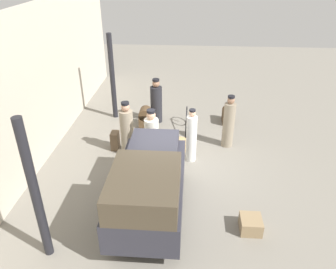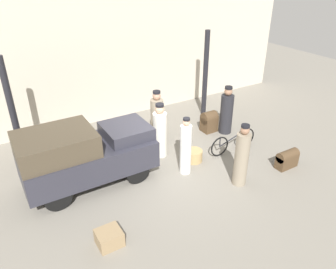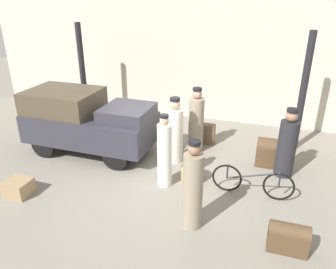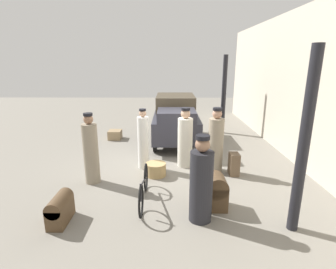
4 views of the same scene
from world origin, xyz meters
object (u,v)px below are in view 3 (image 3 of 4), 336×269
at_px(porter_standing_middle, 175,133).
at_px(conductor_in_dark_uniform, 287,146).
at_px(truck, 87,120).
at_px(trunk_large_brown, 288,237).
at_px(trunk_wicker_pale, 19,188).
at_px(porter_carrying_trunk, 196,122).
at_px(suitcase_small_leather, 208,134).
at_px(porter_with_bicycle, 165,154).
at_px(bicycle, 252,182).
at_px(trunk_barrel_dark, 266,151).
at_px(porter_lifting_near_truck, 193,189).
at_px(wicker_basket, 192,174).

height_order(porter_standing_middle, conductor_in_dark_uniform, porter_standing_middle).
height_order(truck, trunk_large_brown, truck).
bearing_deg(trunk_wicker_pale, porter_standing_middle, 43.37).
height_order(porter_carrying_trunk, trunk_wicker_pale, porter_carrying_trunk).
relative_size(porter_standing_middle, suitcase_small_leather, 2.88).
distance_m(truck, porter_carrying_trunk, 2.98).
height_order(porter_carrying_trunk, conductor_in_dark_uniform, porter_carrying_trunk).
height_order(conductor_in_dark_uniform, trunk_wicker_pale, conductor_in_dark_uniform).
bearing_deg(trunk_large_brown, suitcase_small_leather, 120.14).
height_order(suitcase_small_leather, trunk_wicker_pale, suitcase_small_leather).
relative_size(porter_with_bicycle, suitcase_small_leather, 2.86).
relative_size(truck, conductor_in_dark_uniform, 2.02).
bearing_deg(truck, bicycle, -9.85).
distance_m(porter_with_bicycle, trunk_barrel_dark, 2.79).
relative_size(bicycle, porter_standing_middle, 1.02).
bearing_deg(suitcase_small_leather, bicycle, -57.51).
bearing_deg(trunk_barrel_dark, conductor_in_dark_uniform, -40.10).
distance_m(porter_carrying_trunk, suitcase_small_leather, 0.75).
bearing_deg(conductor_in_dark_uniform, truck, -175.92).
xyz_separation_m(porter_with_bicycle, trunk_barrel_dark, (2.16, 1.71, -0.42)).
relative_size(bicycle, suitcase_small_leather, 2.92).
height_order(porter_lifting_near_truck, suitcase_small_leather, porter_lifting_near_truck).
distance_m(conductor_in_dark_uniform, trunk_large_brown, 2.71).
bearing_deg(suitcase_small_leather, porter_lifting_near_truck, -82.57).
distance_m(porter_with_bicycle, suitcase_small_leather, 2.58).
bearing_deg(trunk_large_brown, conductor_in_dark_uniform, 92.19).
height_order(trunk_wicker_pale, trunk_large_brown, trunk_large_brown).
xyz_separation_m(porter_lifting_near_truck, suitcase_small_leather, (-0.48, 3.69, -0.52)).
bearing_deg(porter_with_bicycle, porter_lifting_near_truck, -51.25).
height_order(truck, suitcase_small_leather, truck).
bearing_deg(porter_standing_middle, conductor_in_dark_uniform, 3.07).
height_order(conductor_in_dark_uniform, trunk_barrel_dark, conductor_in_dark_uniform).
xyz_separation_m(porter_with_bicycle, suitcase_small_leather, (0.49, 2.48, -0.50)).
bearing_deg(trunk_barrel_dark, porter_with_bicycle, -141.63).
bearing_deg(porter_carrying_trunk, porter_with_bicycle, -96.26).
relative_size(truck, porter_lifting_near_truck, 1.93).
relative_size(truck, porter_carrying_trunk, 1.92).
distance_m(truck, conductor_in_dark_uniform, 5.19).
xyz_separation_m(porter_standing_middle, trunk_large_brown, (2.84, -2.52, -0.50)).
relative_size(truck, trunk_wicker_pale, 6.52).
bearing_deg(suitcase_small_leather, trunk_large_brown, -59.86).
bearing_deg(suitcase_small_leather, truck, -153.67).
height_order(porter_lifting_near_truck, trunk_wicker_pale, porter_lifting_near_truck).
relative_size(porter_carrying_trunk, trunk_large_brown, 2.66).
bearing_deg(suitcase_small_leather, wicker_basket, -87.99).
relative_size(bicycle, wicker_basket, 3.25).
xyz_separation_m(porter_standing_middle, suitcase_small_leather, (0.63, 1.29, -0.48)).
relative_size(suitcase_small_leather, trunk_barrel_dark, 0.81).
bearing_deg(truck, porter_with_bicycle, -20.68).
distance_m(porter_carrying_trunk, trunk_large_brown, 4.20).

